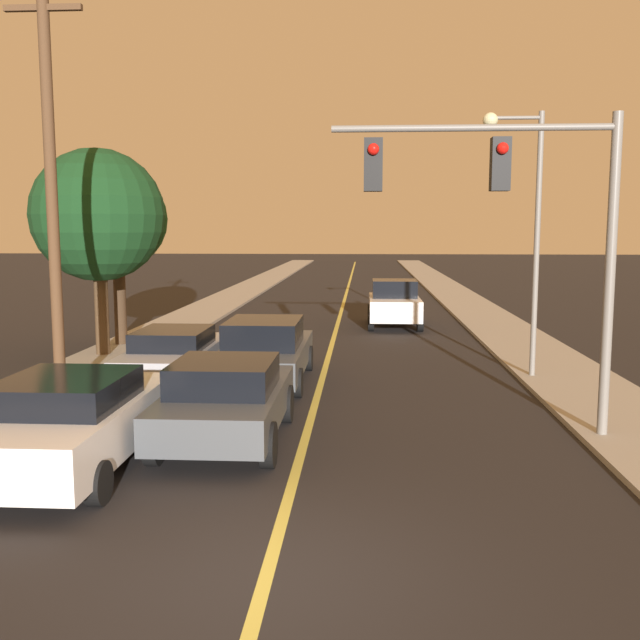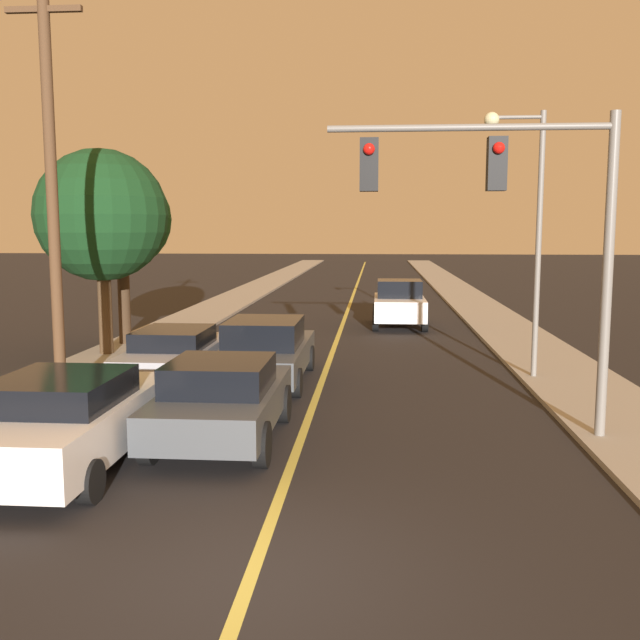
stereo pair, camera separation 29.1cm
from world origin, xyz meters
The scene contains 14 objects.
ground_plane centered at (0.00, 0.00, 0.00)m, with size 200.00×200.00×0.00m, color black.
road_surface centered at (0.00, 36.00, 0.01)m, with size 9.71×80.00×0.01m.
sidewalk_left centered at (-6.11, 36.00, 0.06)m, with size 2.50×80.00×0.12m.
sidewalk_right centered at (6.11, 36.00, 0.06)m, with size 2.50×80.00×0.12m.
car_near_lane_front centered at (-1.36, 4.86, 0.78)m, with size 2.04×4.24×1.48m.
car_near_lane_second centered at (-1.36, 9.76, 0.79)m, with size 2.07×4.93×1.57m.
car_outer_lane_front centered at (-3.50, 3.35, 0.78)m, with size 2.12×4.71×1.49m.
car_outer_lane_second centered at (-3.50, 9.48, 0.73)m, with size 1.95×4.56×1.36m.
car_far_oncoming centered at (2.18, 20.01, 0.90)m, with size 2.01×3.92×1.79m.
traffic_signal_mast centered at (3.62, 5.41, 4.11)m, with size 4.90×0.42×5.56m.
streetlamp_right centered at (4.86, 10.52, 4.24)m, with size 1.45×0.36×6.38m.
utility_pole_left centered at (-5.46, 7.45, 4.59)m, with size 1.60×0.24×8.61m.
tree_left_near centered at (-6.63, 14.68, 3.99)m, with size 3.08×3.08×5.44m.
tree_left_far centered at (-6.53, 12.83, 4.09)m, with size 3.76×3.76×5.87m.
Camera 1 is at (1.03, -7.14, 3.72)m, focal length 40.00 mm.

